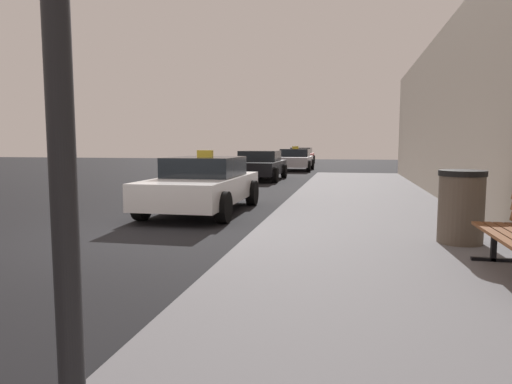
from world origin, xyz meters
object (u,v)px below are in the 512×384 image
(car_black, at_px, (259,165))
(car_red, at_px, (301,155))
(car_white, at_px, (203,184))
(car_silver, at_px, (295,159))
(trash_bin, at_px, (461,207))

(car_black, distance_m, car_red, 16.64)
(car_red, bearing_deg, car_white, 91.00)
(car_black, xyz_separation_m, car_silver, (0.70, 7.39, 0.00))
(car_black, bearing_deg, car_red, -90.32)
(car_black, relative_size, car_red, 1.00)
(trash_bin, relative_size, car_red, 0.26)
(car_white, bearing_deg, trash_bin, 147.44)
(car_silver, height_order, car_red, car_silver)
(car_white, bearing_deg, car_black, -86.72)
(trash_bin, height_order, car_silver, car_silver)
(trash_bin, xyz_separation_m, car_red, (-5.37, 29.32, -0.04))
(car_black, bearing_deg, car_silver, -95.41)
(car_white, bearing_deg, car_red, -89.00)
(car_white, xyz_separation_m, car_red, (-0.45, 26.18, -0.00))
(car_white, height_order, car_black, car_white)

